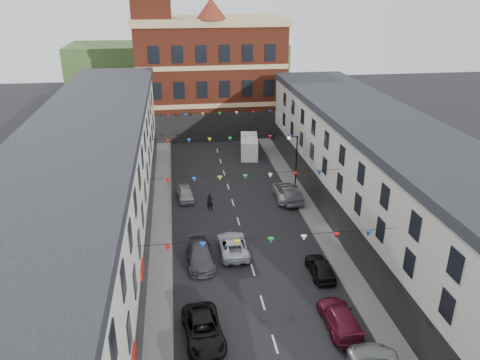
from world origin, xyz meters
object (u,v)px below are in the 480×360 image
car_right_e (288,193)px  car_left_e (185,193)px  car_left_c (203,330)px  car_right_d (320,267)px  car_right_c (340,318)px  street_lamp (294,156)px  pedestrian (210,202)px  moving_car (233,245)px  car_left_d (200,255)px  white_van (249,146)px  car_right_f (287,191)px

car_right_e → car_left_e: bearing=-15.0°
car_left_c → car_right_d: size_ratio=1.27×
car_left_c → car_right_c: size_ratio=1.03×
street_lamp → pedestrian: 10.01m
car_right_d → moving_car: bearing=-34.0°
car_left_d → white_van: 25.32m
car_right_e → pedestrian: 7.94m
car_left_c → pedestrian: size_ratio=2.82×
car_right_e → pedestrian: pedestrian is taller
car_right_d → car_right_e: car_right_e is taller
street_lamp → car_left_e: street_lamp is taller
car_right_d → white_van: size_ratio=0.72×
car_left_d → white_van: size_ratio=0.91×
car_right_e → car_left_c: bearing=57.5°
car_right_f → car_right_d: bearing=89.8°
car_right_c → pedestrian: size_ratio=2.73×
white_van → car_right_c: bearing=-81.2°
car_right_c → moving_car: bearing=-60.2°
street_lamp → car_right_d: (-1.73, -15.32, -3.25)m
car_left_d → car_right_d: (8.65, -2.84, -0.05)m
car_left_d → car_right_e: size_ratio=1.00×
car_right_f → white_van: (-1.70, 13.30, 0.47)m
car_left_d → car_right_d: car_left_d is taller
car_right_f → moving_car: size_ratio=1.07×
car_left_c → white_van: white_van is taller
car_right_c → pedestrian: (-6.66, 17.67, 0.18)m
street_lamp → car_right_c: size_ratio=1.28×
car_right_c → car_left_c: bearing=-0.4°
car_left_c → car_right_f: bearing=58.1°
car_right_e → car_right_f: size_ratio=0.94×
car_left_e → white_van: bearing=51.5°
moving_car → pedestrian: bearing=-82.3°
street_lamp → car_right_d: size_ratio=1.57×
car_left_c → moving_car: (3.01, 9.64, -0.01)m
car_left_d → car_right_f: bearing=48.0°
car_left_e → pedestrian: pedestrian is taller
car_left_c → car_left_e: (-0.41, 20.43, -0.04)m
car_right_d → pedestrian: (-7.18, 11.93, 0.21)m
car_left_e → car_right_e: 10.25m
car_right_c → white_van: white_van is taller
car_left_c → car_right_d: 10.60m
car_left_d → car_left_e: bearing=92.4°
car_right_e → car_right_f: car_right_e is taller
moving_car → car_left_e: bearing=-73.3°
car_right_c → moving_car: size_ratio=0.98×
car_right_c → moving_car: 11.20m
car_left_e → white_van: 14.77m
car_right_e → street_lamp: bearing=-119.9°
car_left_c → car_right_d: bearing=26.7°
car_right_f → street_lamp: bearing=-119.9°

